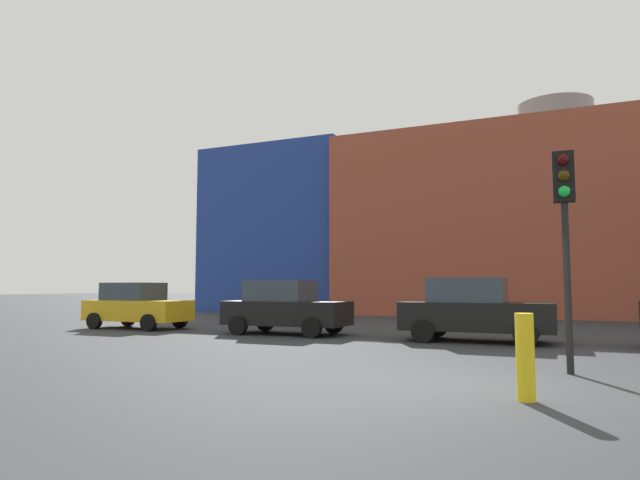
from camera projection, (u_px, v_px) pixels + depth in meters
name	position (u px, v px, depth m)	size (l,w,h in m)	color
ground_plane	(473.00, 385.00, 8.46)	(200.00, 200.00, 0.00)	#2D3033
building_backdrop	(559.00, 224.00, 30.47)	(41.11, 11.31, 11.72)	#9E4733
parked_car_0	(137.00, 306.00, 19.97)	(3.80, 1.87, 1.65)	gold
parked_car_1	(285.00, 307.00, 17.54)	(3.93, 1.93, 1.70)	black
parked_car_2	(474.00, 310.00, 15.19)	(4.04, 1.98, 1.75)	black
traffic_light_island	(565.00, 209.00, 9.73)	(0.37, 0.37, 3.90)	black
bollard_yellow_0	(525.00, 357.00, 7.29)	(0.24, 0.24, 1.15)	yellow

